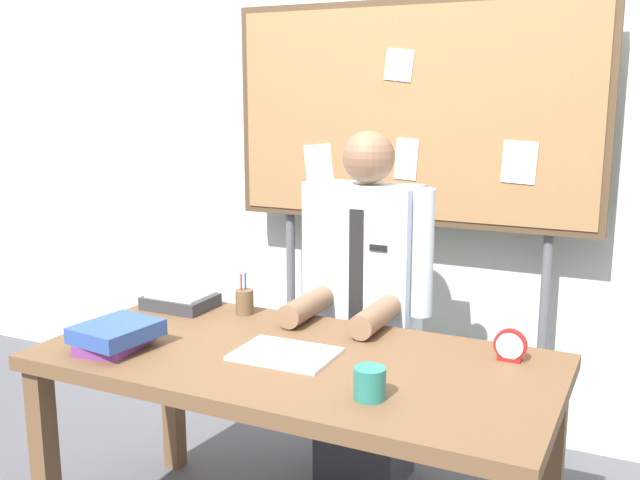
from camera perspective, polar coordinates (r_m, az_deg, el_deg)
The scene contains 10 objects.
back_wall at distance 3.45m, azimuth 8.12°, elevation 7.35°, with size 6.40×0.08×2.70m, color silver.
desk at distance 2.43m, azimuth -1.93°, elevation -10.97°, with size 1.68×0.83×0.75m.
person at distance 2.94m, azimuth 3.59°, elevation -6.68°, with size 0.55×0.56×1.45m.
bulletin_board at distance 3.25m, azimuth 7.06°, elevation 9.34°, with size 1.68×0.09×1.99m.
book_stack at distance 2.52m, azimuth -15.75°, elevation -7.22°, with size 0.24×0.28×0.09m.
open_notebook at distance 2.39m, azimuth -2.76°, elevation -8.95°, with size 0.32×0.24×0.01m, color white.
desk_clock at distance 2.41m, azimuth 14.74°, elevation -8.12°, with size 0.10×0.04×0.10m.
coffee_mug at distance 2.06m, azimuth 3.94°, elevation -11.18°, with size 0.09×0.09×0.09m, color #267266.
pen_holder at distance 2.82m, azimuth -5.96°, elevation -4.84°, with size 0.07×0.07×0.16m.
paper_tray at distance 2.94m, azimuth -10.93°, elevation -4.72°, with size 0.26×0.20×0.06m.
Camera 1 is at (1.05, -1.98, 1.59)m, focal length 40.65 mm.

